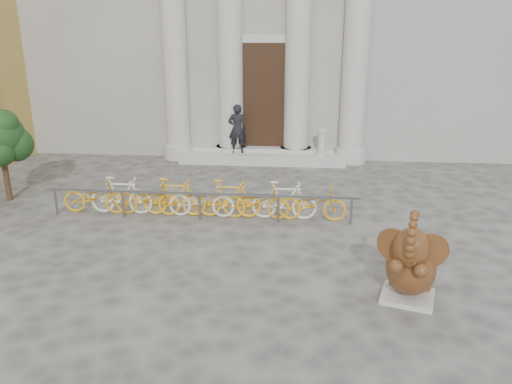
# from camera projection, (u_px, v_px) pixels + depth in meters

# --- Properties ---
(ground) EXTENTS (80.00, 80.00, 0.00)m
(ground) POSITION_uv_depth(u_px,v_px,m) (220.00, 286.00, 9.42)
(ground) COLOR #474442
(ground) RESTS_ON ground
(entrance_steps) EXTENTS (6.00, 1.20, 0.36)m
(entrance_steps) POSITION_uv_depth(u_px,v_px,m) (262.00, 157.00, 18.27)
(entrance_steps) COLOR #A8A59E
(entrance_steps) RESTS_ON ground
(elephant_statue) EXTENTS (1.19, 1.42, 1.80)m
(elephant_statue) POSITION_uv_depth(u_px,v_px,m) (410.00, 266.00, 8.74)
(elephant_statue) COLOR #A8A59E
(elephant_statue) RESTS_ON ground
(bike_rack) EXTENTS (8.00, 0.53, 1.00)m
(bike_rack) POSITION_uv_depth(u_px,v_px,m) (201.00, 198.00, 12.82)
(bike_rack) COLOR slate
(bike_rack) RESTS_ON ground
(tree) EXTENTS (1.50, 1.36, 2.60)m
(tree) POSITION_uv_depth(u_px,v_px,m) (1.00, 137.00, 13.66)
(tree) COLOR #332114
(tree) RESTS_ON ground
(pedestrian) EXTENTS (0.70, 0.52, 1.76)m
(pedestrian) POSITION_uv_depth(u_px,v_px,m) (237.00, 129.00, 17.95)
(pedestrian) COLOR black
(pedestrian) RESTS_ON entrance_steps
(balustrade_post) EXTENTS (0.39, 0.39, 0.96)m
(balustrade_post) POSITION_uv_depth(u_px,v_px,m) (322.00, 144.00, 17.60)
(balustrade_post) COLOR #A8A59E
(balustrade_post) RESTS_ON entrance_steps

